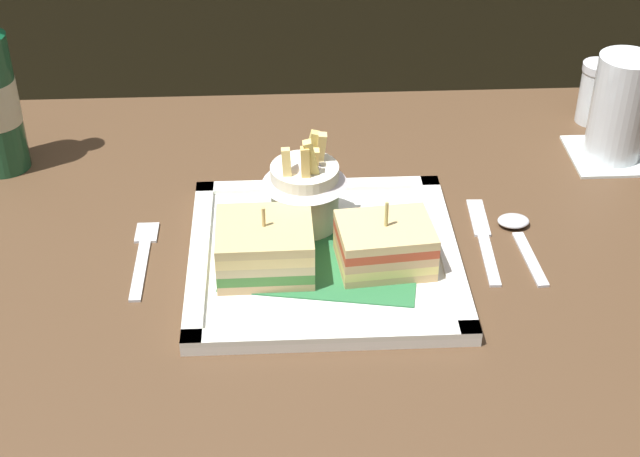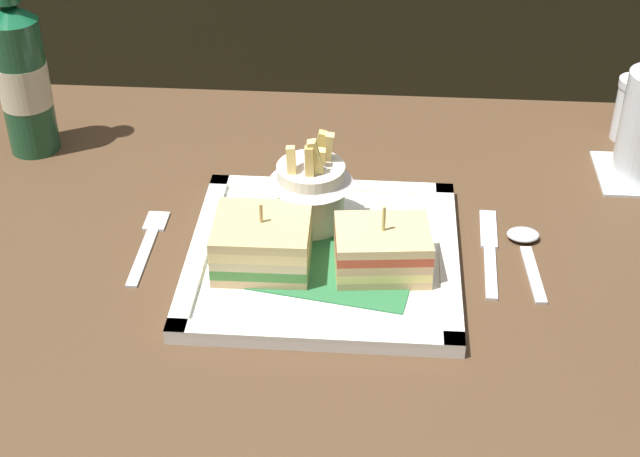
{
  "view_description": "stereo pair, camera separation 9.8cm",
  "coord_description": "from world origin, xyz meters",
  "px_view_note": "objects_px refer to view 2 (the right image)",
  "views": [
    {
      "loc": [
        -0.04,
        -0.81,
        1.37
      ],
      "look_at": [
        0.0,
        -0.0,
        0.81
      ],
      "focal_mm": 53.78,
      "sensor_mm": 36.0,
      "label": 1
    },
    {
      "loc": [
        0.06,
        -0.81,
        1.37
      ],
      "look_at": [
        0.0,
        -0.0,
        0.81
      ],
      "focal_mm": 53.78,
      "sensor_mm": 36.0,
      "label": 2
    }
  ],
  "objects_px": {
    "knife": "(489,248)",
    "sandwich_half_right": "(382,250)",
    "square_plate": "(323,257)",
    "salt_shaker": "(631,113)",
    "spoon": "(526,244)",
    "dining_table": "(317,341)",
    "sandwich_half_left": "(262,243)",
    "beer_bottle": "(22,74)",
    "fork": "(148,242)",
    "fries_cup": "(311,183)"
  },
  "relations": [
    {
      "from": "dining_table",
      "to": "sandwich_half_left",
      "type": "xyz_separation_m",
      "value": [
        -0.05,
        -0.03,
        0.15
      ]
    },
    {
      "from": "sandwich_half_right",
      "to": "spoon",
      "type": "height_order",
      "value": "sandwich_half_right"
    },
    {
      "from": "beer_bottle",
      "to": "spoon",
      "type": "relative_size",
      "value": 2.04
    },
    {
      "from": "sandwich_half_left",
      "to": "spoon",
      "type": "bearing_deg",
      "value": 12.63
    },
    {
      "from": "beer_bottle",
      "to": "fork",
      "type": "xyz_separation_m",
      "value": [
        0.18,
        -0.19,
        -0.1
      ]
    },
    {
      "from": "fries_cup",
      "to": "spoon",
      "type": "distance_m",
      "value": 0.24
    },
    {
      "from": "dining_table",
      "to": "spoon",
      "type": "height_order",
      "value": "spoon"
    },
    {
      "from": "sandwich_half_right",
      "to": "salt_shaker",
      "type": "bearing_deg",
      "value": 45.71
    },
    {
      "from": "dining_table",
      "to": "fries_cup",
      "type": "bearing_deg",
      "value": 100.79
    },
    {
      "from": "knife",
      "to": "spoon",
      "type": "relative_size",
      "value": 1.26
    },
    {
      "from": "fork",
      "to": "spoon",
      "type": "bearing_deg",
      "value": 2.85
    },
    {
      "from": "square_plate",
      "to": "salt_shaker",
      "type": "distance_m",
      "value": 0.47
    },
    {
      "from": "sandwich_half_left",
      "to": "fork",
      "type": "xyz_separation_m",
      "value": [
        -0.13,
        0.04,
        -0.03
      ]
    },
    {
      "from": "sandwich_half_right",
      "to": "spoon",
      "type": "bearing_deg",
      "value": 21.93
    },
    {
      "from": "dining_table",
      "to": "spoon",
      "type": "distance_m",
      "value": 0.25
    },
    {
      "from": "knife",
      "to": "salt_shaker",
      "type": "height_order",
      "value": "salt_shaker"
    },
    {
      "from": "square_plate",
      "to": "fork",
      "type": "height_order",
      "value": "square_plate"
    },
    {
      "from": "square_plate",
      "to": "fries_cup",
      "type": "height_order",
      "value": "fries_cup"
    },
    {
      "from": "beer_bottle",
      "to": "fork",
      "type": "height_order",
      "value": "beer_bottle"
    },
    {
      "from": "salt_shaker",
      "to": "sandwich_half_right",
      "type": "bearing_deg",
      "value": -134.29
    },
    {
      "from": "knife",
      "to": "spoon",
      "type": "distance_m",
      "value": 0.04
    },
    {
      "from": "square_plate",
      "to": "sandwich_half_right",
      "type": "relative_size",
      "value": 2.76
    },
    {
      "from": "fries_cup",
      "to": "knife",
      "type": "relative_size",
      "value": 0.71
    },
    {
      "from": "dining_table",
      "to": "salt_shaker",
      "type": "height_order",
      "value": "salt_shaker"
    },
    {
      "from": "square_plate",
      "to": "sandwich_half_right",
      "type": "bearing_deg",
      "value": -19.23
    },
    {
      "from": "dining_table",
      "to": "fries_cup",
      "type": "xyz_separation_m",
      "value": [
        -0.01,
        0.05,
        0.18
      ]
    },
    {
      "from": "sandwich_half_right",
      "to": "fork",
      "type": "height_order",
      "value": "sandwich_half_right"
    },
    {
      "from": "fries_cup",
      "to": "salt_shaker",
      "type": "height_order",
      "value": "fries_cup"
    },
    {
      "from": "knife",
      "to": "sandwich_half_left",
      "type": "bearing_deg",
      "value": -166.52
    },
    {
      "from": "sandwich_half_left",
      "to": "beer_bottle",
      "type": "height_order",
      "value": "beer_bottle"
    },
    {
      "from": "dining_table",
      "to": "fries_cup",
      "type": "height_order",
      "value": "fries_cup"
    },
    {
      "from": "knife",
      "to": "sandwich_half_right",
      "type": "bearing_deg",
      "value": -153.67
    },
    {
      "from": "dining_table",
      "to": "knife",
      "type": "xyz_separation_m",
      "value": [
        0.18,
        0.03,
        0.12
      ]
    },
    {
      "from": "knife",
      "to": "spoon",
      "type": "height_order",
      "value": "spoon"
    },
    {
      "from": "dining_table",
      "to": "sandwich_half_left",
      "type": "distance_m",
      "value": 0.16
    },
    {
      "from": "sandwich_half_left",
      "to": "knife",
      "type": "height_order",
      "value": "sandwich_half_left"
    },
    {
      "from": "fries_cup",
      "to": "fork",
      "type": "bearing_deg",
      "value": -168.0
    },
    {
      "from": "dining_table",
      "to": "fork",
      "type": "xyz_separation_m",
      "value": [
        -0.18,
        0.01,
        0.12
      ]
    },
    {
      "from": "sandwich_half_left",
      "to": "sandwich_half_right",
      "type": "height_order",
      "value": "sandwich_half_right"
    },
    {
      "from": "sandwich_half_left",
      "to": "knife",
      "type": "xyz_separation_m",
      "value": [
        0.24,
        0.06,
        -0.03
      ]
    },
    {
      "from": "sandwich_half_left",
      "to": "square_plate",
      "type": "bearing_deg",
      "value": 19.23
    },
    {
      "from": "sandwich_half_left",
      "to": "fork",
      "type": "bearing_deg",
      "value": 162.31
    },
    {
      "from": "square_plate",
      "to": "dining_table",
      "type": "bearing_deg",
      "value": 137.34
    },
    {
      "from": "beer_bottle",
      "to": "knife",
      "type": "xyz_separation_m",
      "value": [
        0.55,
        -0.18,
        -0.1
      ]
    },
    {
      "from": "square_plate",
      "to": "knife",
      "type": "bearing_deg",
      "value": 11.41
    },
    {
      "from": "square_plate",
      "to": "fork",
      "type": "distance_m",
      "value": 0.19
    },
    {
      "from": "square_plate",
      "to": "salt_shaker",
      "type": "bearing_deg",
      "value": 38.57
    },
    {
      "from": "sandwich_half_right",
      "to": "fries_cup",
      "type": "distance_m",
      "value": 0.11
    },
    {
      "from": "dining_table",
      "to": "sandwich_half_right",
      "type": "distance_m",
      "value": 0.17
    },
    {
      "from": "sandwich_half_right",
      "to": "beer_bottle",
      "type": "relative_size",
      "value": 0.39
    }
  ]
}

